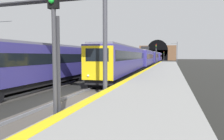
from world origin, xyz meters
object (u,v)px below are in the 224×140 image
Objects in this scene: catenary_mast_far at (177,53)px; railway_signal_near at (54,43)px; train_main_approaching at (150,58)px; railway_signal_mid at (156,53)px; train_adjacent_platform at (106,59)px; overhead_signal_gantry at (39,16)px; railway_signal_far at (164,55)px.

railway_signal_near is at bearing 175.19° from catenary_mast_far.
railway_signal_mid reaches higher than train_main_approaching.
railway_signal_near is (-27.57, -7.12, 1.15)m from train_adjacent_platform.
overhead_signal_gantry is at bearing 7.52° from train_adjacent_platform.
overhead_signal_gantry is 61.89m from catenary_mast_far.
railway_signal_far is (71.01, -7.12, 0.77)m from train_adjacent_platform.
train_main_approaching is 4.02m from railway_signal_mid.
railway_signal_mid is at bearing 161.45° from train_adjacent_platform.
train_adjacent_platform is 21.45m from railway_signal_mid.
train_main_approaching is 24.08m from train_adjacent_platform.
train_adjacent_platform is (-23.51, 5.20, -0.08)m from train_main_approaching.
catenary_mast_far is at bearing 152.63° from train_main_approaching.
catenary_mast_far reaches higher than overhead_signal_gantry.
train_adjacent_platform is 9.71× the size of railway_signal_near.
railway_signal_mid is 42.74m from overhead_signal_gantry.
overhead_signal_gantry is (-42.45, 4.52, 2.06)m from railway_signal_mid.
train_adjacent_platform is 22.66m from overhead_signal_gantry.
train_adjacent_platform is at bearing -165.52° from railway_signal_near.
railway_signal_far is at bearing 175.14° from train_adjacent_platform.
railway_signal_far is at bearing -2.77° from overhead_signal_gantry.
train_main_approaching is 47.54m from railway_signal_far.
railway_signal_mid is (-3.31, -1.92, 1.22)m from train_main_approaching.
overhead_signal_gantry is at bearing -6.08° from railway_signal_mid.
train_main_approaching is 45.96m from overhead_signal_gantry.
railway_signal_near is at bearing 0.00° from railway_signal_mid.
overhead_signal_gantry is at bearing -4.46° from train_main_approaching.
train_main_approaching is 51.12m from railway_signal_near.
train_adjacent_platform is 5.76× the size of overhead_signal_gantry.
catenary_mast_far is (38.78, -12.70, 1.65)m from train_adjacent_platform.
catenary_mast_far is at bearing 9.83° from railway_signal_far.
railway_signal_near reaches higher than train_main_approaching.
train_adjacent_platform is at bearing -13.67° from train_main_approaching.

